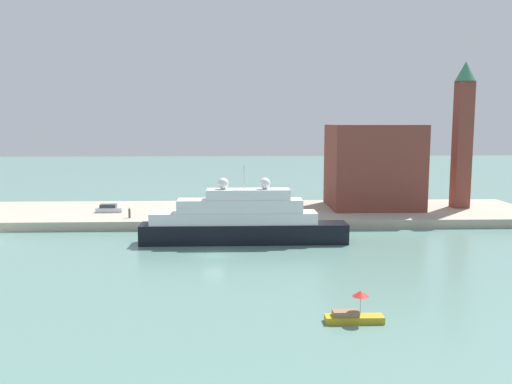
{
  "coord_description": "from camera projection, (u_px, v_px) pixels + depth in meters",
  "views": [
    {
      "loc": [
        2.94,
        -66.94,
        16.89
      ],
      "look_at": [
        5.59,
        6.0,
        7.35
      ],
      "focal_mm": 37.82,
      "sensor_mm": 36.0,
      "label": 1
    }
  ],
  "objects": [
    {
      "name": "parked_car",
      "position": [
        109.0,
        209.0,
        92.75
      ],
      "size": [
        4.47,
        1.76,
        1.35
      ],
      "color": "silver",
      "rests_on": "quay_dock"
    },
    {
      "name": "ground",
      "position": [
        214.0,
        256.0,
        68.42
      ],
      "size": [
        400.0,
        400.0,
        0.0
      ],
      "primitive_type": "plane",
      "color": "slate"
    },
    {
      "name": "harbor_building",
      "position": [
        373.0,
        166.0,
        97.24
      ],
      "size": [
        15.8,
        13.12,
        14.9
      ],
      "primitive_type": "cube",
      "color": "brown",
      "rests_on": "quay_dock"
    },
    {
      "name": "small_motorboat",
      "position": [
        354.0,
        314.0,
        45.6
      ],
      "size": [
        4.97,
        1.41,
        2.76
      ],
      "color": "#B7991E",
      "rests_on": "ground"
    },
    {
      "name": "bell_tower",
      "position": [
        463.0,
        130.0,
        96.05
      ],
      "size": [
        3.62,
        3.62,
        25.96
      ],
      "color": "brown",
      "rests_on": "quay_dock"
    },
    {
      "name": "large_yacht",
      "position": [
        241.0,
        221.0,
        75.31
      ],
      "size": [
        28.88,
        4.17,
        10.97
      ],
      "color": "black",
      "rests_on": "ground"
    },
    {
      "name": "quay_dock",
      "position": [
        220.0,
        214.0,
        95.26
      ],
      "size": [
        110.0,
        22.36,
        1.44
      ],
      "primitive_type": "cube",
      "color": "#ADA38E",
      "rests_on": "ground"
    },
    {
      "name": "person_figure",
      "position": [
        129.0,
        213.0,
        87.02
      ],
      "size": [
        0.36,
        0.36,
        1.69
      ],
      "color": "#4C4C4C",
      "rests_on": "quay_dock"
    },
    {
      "name": "mooring_bollard",
      "position": [
        202.0,
        218.0,
        85.16
      ],
      "size": [
        0.47,
        0.47,
        0.8
      ],
      "primitive_type": "cylinder",
      "color": "black",
      "rests_on": "quay_dock"
    }
  ]
}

